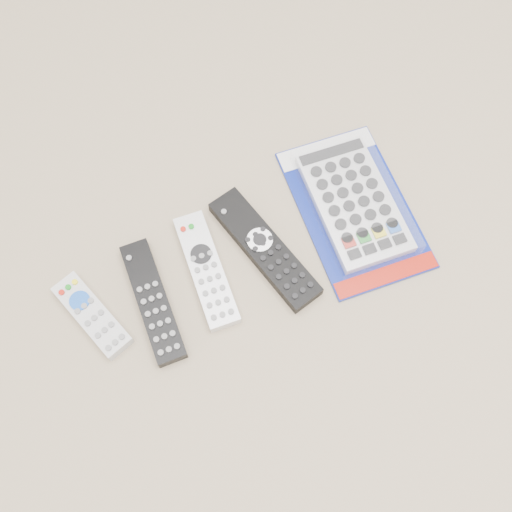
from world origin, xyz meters
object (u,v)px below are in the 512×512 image
remote_silver_dvd (206,270)px  jumbo_remote_packaged (354,202)px  remote_small_grey (92,315)px  remote_large_black (265,249)px  remote_slim_black (153,302)px

remote_silver_dvd → jumbo_remote_packaged: bearing=6.3°
remote_small_grey → remote_large_black: size_ratio=0.66×
remote_slim_black → jumbo_remote_packaged: jumbo_remote_packaged is taller
remote_small_grey → remote_silver_dvd: (0.18, -0.02, -0.00)m
remote_slim_black → remote_large_black: 0.19m
remote_slim_black → jumbo_remote_packaged: bearing=6.4°
remote_slim_black → remote_silver_dvd: bearing=11.5°
remote_small_grey → remote_slim_black: size_ratio=0.74×
remote_small_grey → remote_silver_dvd: bearing=-19.6°
remote_slim_black → remote_silver_dvd: 0.10m
remote_small_grey → remote_slim_black: same height
remote_silver_dvd → jumbo_remote_packaged: size_ratio=0.64×
jumbo_remote_packaged → remote_slim_black: bearing=-171.5°
remote_silver_dvd → remote_large_black: (0.10, -0.02, 0.00)m
remote_silver_dvd → remote_large_black: size_ratio=0.87×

